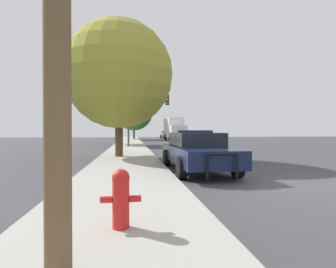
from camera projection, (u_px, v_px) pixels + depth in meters
The scene contains 10 objects.
ground_plane at pixel (320, 187), 6.88m from camera, with size 110.00×110.00×0.00m, color #3D3D42.
sidewalk_left at pixel (123, 191), 6.16m from camera, with size 3.00×110.00×0.13m.
police_car at pixel (197, 150), 9.68m from camera, with size 2.10×5.11×1.50m.
fire_hydrant at pixel (121, 197), 3.63m from camera, with size 0.56×0.25×0.82m.
traffic_light at pixel (146, 108), 22.73m from camera, with size 3.62×0.35×4.67m.
car_background_distant at pixel (166, 134), 50.50m from camera, with size 2.11×4.14×1.47m.
box_truck at pixel (174, 129), 39.95m from camera, with size 2.63×7.11×3.44m.
tree_sidewalk_far at pixel (134, 112), 43.11m from camera, with size 6.23×6.23×7.63m.
tree_sidewalk_near at pixel (119, 75), 13.82m from camera, with size 5.69×5.69×7.17m.
tree_sidewalk_mid at pixel (120, 95), 26.65m from camera, with size 6.15×6.15×8.11m.
Camera 1 is at (-4.91, -6.23, 1.48)m, focal length 28.00 mm.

